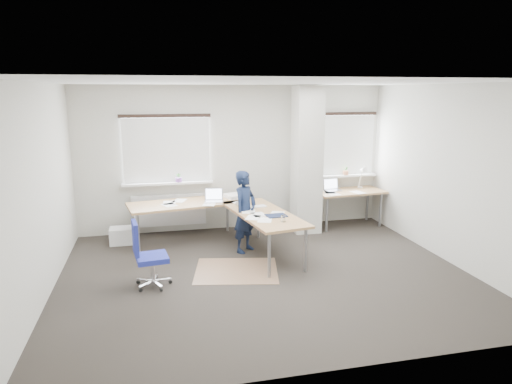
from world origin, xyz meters
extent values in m
plane|color=black|center=(0.00, 0.00, 0.00)|extent=(6.00, 6.00, 0.00)
cube|color=#B9B6A9|center=(0.00, 2.50, 1.40)|extent=(6.00, 0.04, 2.80)
cube|color=#B9B6A9|center=(0.00, -2.50, 1.40)|extent=(6.00, 0.04, 2.80)
cube|color=#B9B6A9|center=(-3.00, 0.00, 1.40)|extent=(0.04, 5.00, 2.80)
cube|color=#B9B6A9|center=(3.00, 0.00, 1.40)|extent=(0.04, 5.00, 2.80)
cube|color=white|center=(0.00, 0.00, 2.80)|extent=(6.00, 5.00, 0.04)
cube|color=#B9B6A9|center=(1.30, 1.95, 1.39)|extent=(0.50, 0.50, 2.78)
cube|color=white|center=(-1.30, 2.47, 1.60)|extent=(1.60, 0.04, 1.20)
cube|color=white|center=(-1.30, 2.43, 1.60)|extent=(1.60, 0.02, 1.20)
cube|color=white|center=(-1.30, 2.40, 0.98)|extent=(1.70, 0.20, 0.04)
cube|color=white|center=(2.30, 2.47, 1.60)|extent=(1.20, 0.04, 1.20)
cube|color=white|center=(2.30, 2.43, 1.60)|extent=(1.20, 0.02, 1.20)
cube|color=white|center=(2.30, 2.40, 0.98)|extent=(1.30, 0.20, 0.04)
cube|color=white|center=(-1.30, 2.42, 0.45)|extent=(1.40, 0.10, 0.60)
cylinder|color=#82469A|center=(-1.10, 2.38, 1.04)|extent=(0.12, 0.12, 0.08)
imported|color=#32712D|center=(-1.10, 2.38, 1.08)|extent=(0.09, 0.06, 0.17)
cylinder|color=#B26944|center=(2.30, 2.38, 1.04)|extent=(0.12, 0.12, 0.08)
imported|color=#32712D|center=(2.30, 2.38, 1.08)|extent=(0.09, 0.07, 0.17)
cube|color=#846248|center=(-0.40, 0.22, 0.00)|extent=(1.42, 1.28, 0.01)
cube|color=white|center=(-2.14, 1.95, 0.14)|extent=(0.48, 0.34, 0.29)
cube|color=#976541|center=(-1.03, 1.81, 0.71)|extent=(2.11, 1.14, 0.04)
cube|color=#976541|center=(0.17, 0.80, 0.71)|extent=(1.14, 2.11, 0.04)
cylinder|color=gray|center=(-1.86, 1.36, 0.34)|extent=(0.05, 0.05, 0.69)
cylinder|color=gray|center=(-1.97, 1.95, 0.34)|extent=(0.05, 0.05, 0.69)
cylinder|color=gray|center=(-0.19, 2.26, 0.34)|extent=(0.05, 0.05, 0.69)
cylinder|color=gray|center=(0.03, -0.14, 0.34)|extent=(0.05, 0.05, 0.69)
cylinder|color=gray|center=(0.62, -0.03, 0.34)|extent=(0.05, 0.05, 0.69)
cylinder|color=gray|center=(0.31, 1.74, 0.34)|extent=(0.05, 0.05, 0.69)
cube|color=#B7B7BC|center=(-0.52, 1.74, 0.74)|extent=(0.36, 0.28, 0.01)
cube|color=#B7B7BC|center=(-0.50, 1.86, 0.85)|extent=(0.33, 0.09, 0.22)
cube|color=silver|center=(-0.50, 1.86, 0.85)|extent=(0.29, 0.07, 0.19)
cube|color=white|center=(0.09, 1.18, 0.74)|extent=(0.46, 0.21, 0.02)
cube|color=#141D38|center=(0.32, 0.56, 0.74)|extent=(0.34, 0.27, 0.01)
cube|color=white|center=(-0.04, 1.99, 0.77)|extent=(0.53, 0.45, 0.07)
imported|color=white|center=(-0.16, 1.40, 0.76)|extent=(0.09, 0.09, 0.07)
cylinder|color=silver|center=(0.34, 0.23, 0.78)|extent=(0.07, 0.07, 0.10)
cube|color=#976541|center=(2.25, 2.08, 0.71)|extent=(1.46, 0.82, 0.04)
cylinder|color=gray|center=(1.68, 1.78, 0.34)|extent=(0.05, 0.05, 0.69)
cylinder|color=gray|center=(2.87, 1.88, 0.34)|extent=(0.05, 0.05, 0.69)
cylinder|color=gray|center=(1.63, 2.27, 0.34)|extent=(0.05, 0.05, 0.69)
cylinder|color=gray|center=(2.82, 2.38, 0.34)|extent=(0.05, 0.05, 0.69)
cube|color=#B7B7BC|center=(1.95, 2.14, 0.74)|extent=(0.36, 0.28, 0.01)
cube|color=#B7B7BC|center=(1.93, 2.26, 0.85)|extent=(0.33, 0.09, 0.22)
cube|color=silver|center=(1.93, 2.26, 0.85)|extent=(0.29, 0.07, 0.19)
cylinder|color=white|center=(2.59, 2.29, 0.74)|extent=(0.10, 0.10, 0.02)
cylinder|color=white|center=(2.59, 2.29, 0.93)|extent=(0.02, 0.16, 0.38)
cylinder|color=white|center=(2.59, 2.17, 1.15)|extent=(0.02, 0.29, 0.13)
cone|color=white|center=(2.59, 2.03, 1.13)|extent=(0.14, 0.16, 0.17)
cube|color=navy|center=(-1.64, -0.07, 0.42)|extent=(0.47, 0.47, 0.07)
cube|color=navy|center=(-1.85, -0.10, 0.73)|extent=(0.10, 0.37, 0.46)
cylinder|color=silver|center=(-1.64, -0.07, 0.25)|extent=(0.05, 0.05, 0.31)
cylinder|color=black|center=(-1.40, -0.04, 0.03)|extent=(0.06, 0.03, 0.05)
cylinder|color=black|center=(-1.59, 0.16, 0.03)|extent=(0.04, 0.06, 0.05)
cylinder|color=black|center=(-1.85, 0.04, 0.03)|extent=(0.06, 0.05, 0.05)
cylinder|color=black|center=(-1.81, -0.23, 0.03)|extent=(0.06, 0.06, 0.05)
cylinder|color=black|center=(-1.54, -0.29, 0.03)|extent=(0.05, 0.06, 0.05)
imported|color=#101A31|center=(-0.08, 1.07, 0.70)|extent=(0.60, 0.59, 1.39)
camera|label=1|loc=(-1.57, -6.22, 2.68)|focal=32.00mm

